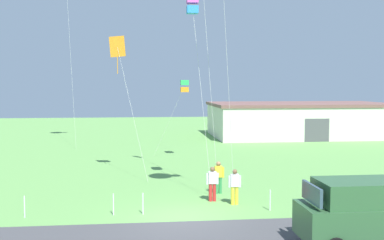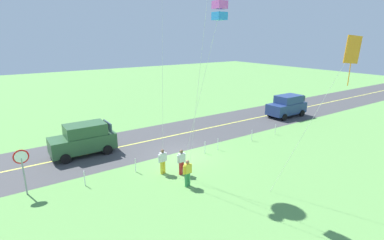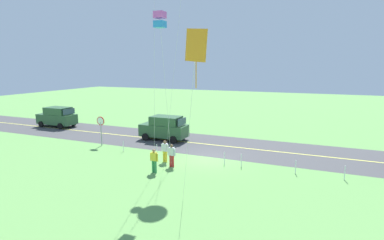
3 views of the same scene
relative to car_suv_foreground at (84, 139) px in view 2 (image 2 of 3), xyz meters
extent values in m
cube|color=#60994C|center=(-5.68, 4.05, -1.20)|extent=(120.00, 120.00, 0.10)
cube|color=#424244|center=(-5.68, 0.05, -1.15)|extent=(120.00, 7.00, 0.00)
cube|color=#E5E04C|center=(-5.68, 0.05, -1.15)|extent=(120.00, 0.16, 0.00)
cube|color=#2D5633|center=(0.08, 0.00, -0.26)|extent=(4.40, 1.90, 1.10)
cube|color=#2D5633|center=(-0.17, 0.00, 0.69)|extent=(2.73, 1.75, 0.80)
cube|color=#334756|center=(0.91, 0.00, 0.69)|extent=(0.10, 1.62, 0.64)
cube|color=#334756|center=(-1.79, 0.00, 0.69)|extent=(0.10, 1.62, 0.60)
cylinder|color=black|center=(1.51, 0.95, -0.81)|extent=(0.68, 0.22, 0.68)
cylinder|color=black|center=(1.51, -0.95, -0.81)|extent=(0.68, 0.22, 0.68)
cylinder|color=black|center=(-1.35, 0.95, -0.81)|extent=(0.68, 0.22, 0.68)
cylinder|color=black|center=(-1.35, -0.95, -0.81)|extent=(0.68, 0.22, 0.68)
cube|color=navy|center=(-20.46, 1.39, -0.26)|extent=(4.40, 1.90, 1.10)
cube|color=navy|center=(-20.71, 1.39, 0.69)|extent=(2.73, 1.75, 0.80)
cube|color=#334756|center=(-19.63, 1.39, 0.69)|extent=(0.10, 1.62, 0.64)
cube|color=#334756|center=(-22.33, 1.39, 0.69)|extent=(0.10, 1.62, 0.60)
cylinder|color=black|center=(-19.03, 2.34, -0.81)|extent=(0.68, 0.22, 0.68)
cylinder|color=black|center=(-19.03, 0.44, -0.81)|extent=(0.68, 0.22, 0.68)
cylinder|color=black|center=(-21.89, 2.34, -0.81)|extent=(0.68, 0.22, 0.68)
cylinder|color=black|center=(-21.89, 0.44, -0.81)|extent=(0.68, 0.22, 0.68)
cylinder|color=gray|center=(4.10, 3.95, -0.10)|extent=(0.08, 0.08, 2.10)
cylinder|color=red|center=(4.10, 3.95, 1.02)|extent=(0.76, 0.04, 0.76)
cylinder|color=white|center=(4.10, 3.98, 1.02)|extent=(0.62, 0.01, 0.62)
cylinder|color=#338C4C|center=(-3.59, 8.10, -0.74)|extent=(0.16, 0.16, 0.82)
cylinder|color=#338C4C|center=(-3.41, 8.10, -0.74)|extent=(0.16, 0.16, 0.82)
cube|color=yellow|center=(-3.50, 8.10, -0.05)|extent=(0.36, 0.22, 0.56)
cylinder|color=yellow|center=(-3.74, 8.10, -0.10)|extent=(0.10, 0.10, 0.52)
cylinder|color=yellow|center=(-3.26, 8.10, -0.10)|extent=(0.10, 0.10, 0.52)
sphere|color=#9E704C|center=(-3.50, 8.10, 0.34)|extent=(0.22, 0.22, 0.22)
cylinder|color=red|center=(-4.12, 6.63, -0.74)|extent=(0.16, 0.16, 0.82)
cylinder|color=red|center=(-3.94, 6.63, -0.74)|extent=(0.16, 0.16, 0.82)
cube|color=silver|center=(-4.03, 6.63, -0.05)|extent=(0.36, 0.22, 0.56)
cylinder|color=silver|center=(-4.27, 6.63, -0.10)|extent=(0.10, 0.10, 0.52)
cylinder|color=silver|center=(-3.79, 6.63, -0.10)|extent=(0.10, 0.10, 0.52)
sphere|color=brown|center=(-4.03, 6.63, 0.34)|extent=(0.22, 0.22, 0.22)
cylinder|color=yellow|center=(-3.22, 5.90, -0.74)|extent=(0.16, 0.16, 0.82)
cylinder|color=yellow|center=(-3.04, 5.90, -0.74)|extent=(0.16, 0.16, 0.82)
cube|color=silver|center=(-3.13, 5.90, -0.05)|extent=(0.36, 0.22, 0.56)
cylinder|color=silver|center=(-3.37, 5.90, -0.10)|extent=(0.10, 0.10, 0.52)
cylinder|color=silver|center=(-2.89, 5.90, -0.10)|extent=(0.10, 0.10, 0.52)
sphere|color=brown|center=(-3.13, 5.90, 0.34)|extent=(0.22, 0.22, 0.22)
cylinder|color=silver|center=(-4.06, 8.73, 7.19)|extent=(1.15, 1.28, 16.69)
cylinder|color=silver|center=(-4.35, 7.89, 3.52)|extent=(0.66, 2.53, 9.36)
cube|color=#D859BF|center=(-4.68, 9.14, 8.45)|extent=(0.56, 0.56, 0.36)
cube|color=#2D8CE5|center=(-4.68, 9.14, 7.95)|extent=(0.56, 0.56, 0.36)
cylinder|color=silver|center=(-3.60, 5.33, 4.92)|extent=(0.95, 1.16, 12.14)
cylinder|color=silver|center=(-7.77, 12.38, 2.65)|extent=(1.72, 2.50, 7.62)
cube|color=orange|center=(-8.62, 13.62, 6.46)|extent=(0.98, 0.22, 1.26)
cylinder|color=orange|center=(-8.62, 13.62, 5.56)|extent=(0.04, 0.04, 1.40)
cylinder|color=silver|center=(-14.82, 4.75, -0.70)|extent=(0.05, 0.05, 0.90)
cylinder|color=silver|center=(-11.98, 4.75, -0.70)|extent=(0.05, 0.05, 0.90)
cylinder|color=silver|center=(-8.44, 4.75, -0.70)|extent=(0.05, 0.05, 0.90)
cylinder|color=silver|center=(-7.23, 4.75, -0.70)|extent=(0.05, 0.05, 0.90)
cylinder|color=silver|center=(-1.83, 4.75, -0.70)|extent=(0.05, 0.05, 0.90)
cylinder|color=silver|center=(1.27, 4.75, -0.70)|extent=(0.05, 0.05, 0.90)
camera|label=1|loc=(-7.30, -14.43, 4.19)|focal=43.85mm
camera|label=2|loc=(4.72, 20.56, 7.01)|focal=27.41mm
camera|label=3|loc=(-12.89, 24.29, 5.71)|focal=28.02mm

